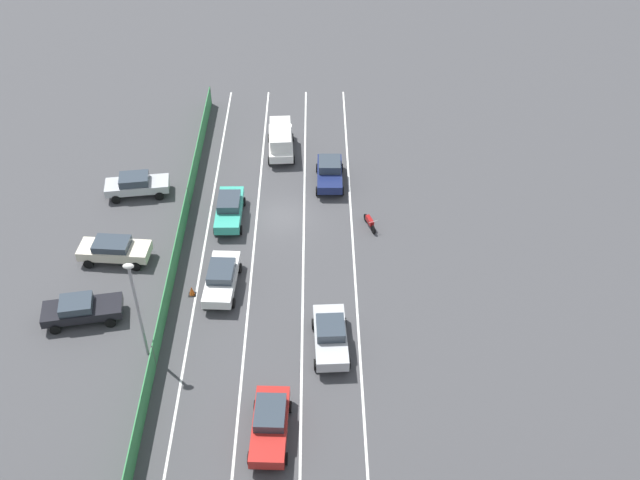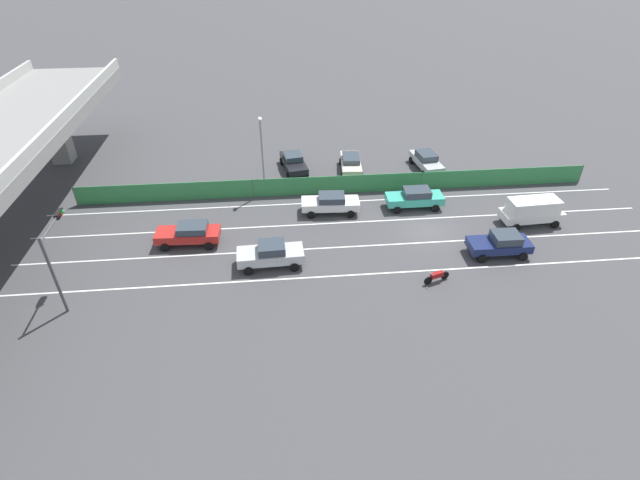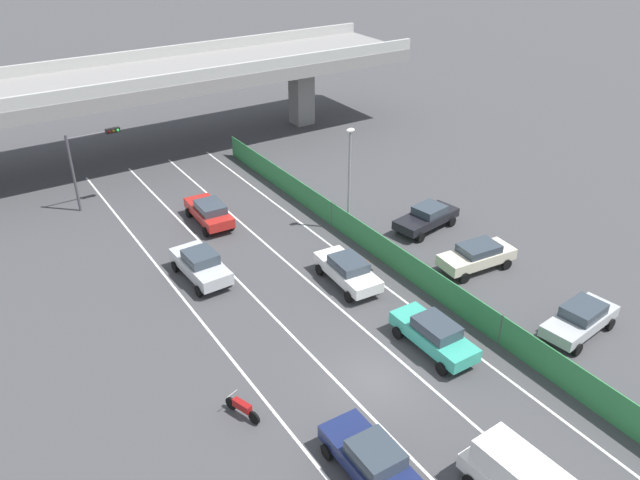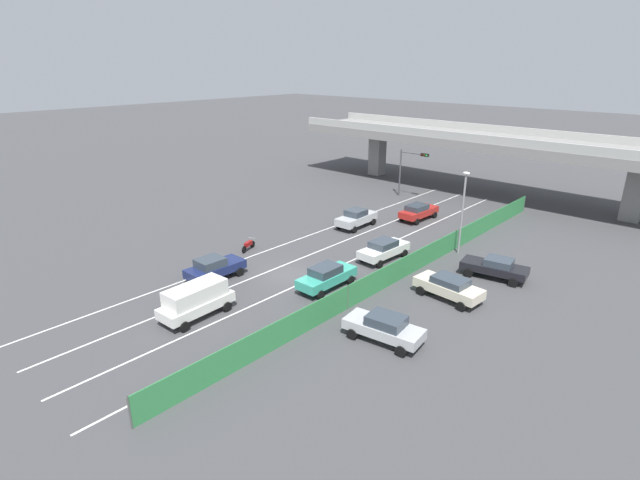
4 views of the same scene
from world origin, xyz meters
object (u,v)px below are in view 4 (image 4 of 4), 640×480
Objects in this scene: car_sedan_navy at (214,267)px; traffic_cone at (407,260)px; motorcycle at (248,245)px; parked_sedan_dark at (495,267)px; parked_wagon_silver at (384,327)px; car_van_white at (196,299)px; car_sedan_silver at (356,218)px; parked_sedan_cream at (449,286)px; car_sedan_white at (384,249)px; traffic_light at (410,164)px; street_lamp at (463,205)px; car_sedan_red at (418,211)px; car_taxi_teal at (327,276)px.

car_sedan_navy reaches higher than traffic_cone.
motorcycle is 13.22m from traffic_cone.
parked_sedan_dark is 6.62m from traffic_cone.
car_sedan_navy is 6.47× the size of traffic_cone.
car_sedan_navy is at bearing -174.09° from parked_wagon_silver.
car_van_white is 20.76m from car_sedan_silver.
car_van_white is at bearing -129.19° from parked_sedan_cream.
car_sedan_silver reaches higher than car_sedan_white.
parked_sedan_cream is at bearing 11.05° from motorcycle.
car_sedan_navy is at bearing -148.48° from parked_sedan_cream.
traffic_light is 20.50m from traffic_cone.
car_sedan_white is 12.27m from parked_wagon_silver.
car_sedan_silver is at bearing -177.63° from street_lamp.
car_sedan_navy reaches higher than car_sedan_red.
car_sedan_white is at bearing 32.14° from motorcycle.
car_sedan_navy reaches higher than parked_wagon_silver.
street_lamp reaches higher than traffic_light.
street_lamp is at bearing 54.71° from car_sedan_white.
car_sedan_red is 6.95× the size of traffic_cone.
parked_sedan_dark is 7.23× the size of traffic_cone.
car_sedan_navy is 13.38m from car_sedan_white.
car_sedan_silver is 11.00m from street_lamp.
parked_sedan_dark is (7.99, 9.67, -0.07)m from car_taxi_teal.
car_sedan_red is at bearing 61.86° from car_sedan_silver.
car_sedan_red is 0.69× the size of street_lamp.
parked_sedan_cream is at bearing -28.81° from car_sedan_silver.
parked_sedan_cream is at bearing -51.36° from traffic_light.
parked_wagon_silver reaches higher than motorcycle.
car_sedan_white is at bearing 91.05° from car_taxi_teal.
car_sedan_navy is at bearing -126.15° from traffic_cone.
car_van_white reaches higher than car_taxi_teal.
car_sedan_silver is 13.20m from traffic_light.
traffic_light reaches higher than car_sedan_red.
car_van_white is 1.03× the size of parked_sedan_cream.
car_sedan_red is at bearing 107.84° from car_sedan_white.
car_sedan_red is 11.45m from car_sedan_white.
car_van_white is 22.22m from street_lamp.
car_sedan_red is at bearing 128.27° from parked_sedan_cream.
traffic_cone is at bearing -57.49° from traffic_light.
motorcycle is 23.88m from traffic_light.
car_van_white is 1.02× the size of parked_wagon_silver.
car_taxi_teal is at bearing 31.93° from car_sedan_navy.
car_sedan_red is 18.31m from car_taxi_teal.
car_sedan_navy reaches higher than parked_sedan_cream.
street_lamp is (7.31, -5.53, 3.29)m from car_sedan_red.
car_taxi_teal reaches higher than car_sedan_red.
car_sedan_white is 0.97× the size of parked_sedan_dark.
traffic_cone is (1.85, 0.57, -0.58)m from car_sedan_white.
street_lamp is at bearing 2.37° from car_sedan_silver.
parked_wagon_silver is 0.86× the size of traffic_light.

